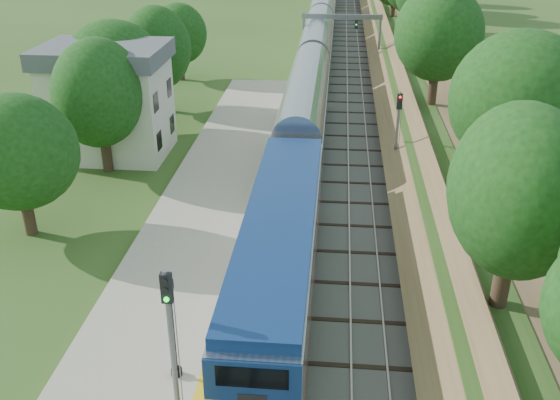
# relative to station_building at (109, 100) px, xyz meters

# --- Properties ---
(trackbed) EXTENTS (9.50, 170.00, 0.28)m
(trackbed) POSITION_rel_station_building_xyz_m (16.00, 30.00, -4.02)
(trackbed) COLOR #4C4944
(trackbed) RESTS_ON ground
(platform) EXTENTS (6.40, 68.00, 0.38)m
(platform) POSITION_rel_station_building_xyz_m (8.80, -14.00, -3.90)
(platform) COLOR #ADA58B
(platform) RESTS_ON ground
(yellow_stripe) EXTENTS (0.55, 68.00, 0.01)m
(yellow_stripe) POSITION_rel_station_building_xyz_m (11.65, -14.00, -3.70)
(yellow_stripe) COLOR gold
(yellow_stripe) RESTS_ON platform
(embankment) EXTENTS (10.64, 170.00, 11.70)m
(embankment) POSITION_rel_station_building_xyz_m (24.35, 30.00, -2.14)
(embankment) COLOR brown
(embankment) RESTS_ON ground
(station_building) EXTENTS (8.60, 6.60, 8.00)m
(station_building) POSITION_rel_station_building_xyz_m (0.00, 0.00, 0.00)
(station_building) COLOR beige
(station_building) RESTS_ON ground
(signal_gantry) EXTENTS (8.40, 0.38, 6.20)m
(signal_gantry) POSITION_rel_station_building_xyz_m (16.47, 24.99, 0.73)
(signal_gantry) COLOR slate
(signal_gantry) RESTS_ON ground
(trees_behind_platform) EXTENTS (7.82, 53.32, 7.21)m
(trees_behind_platform) POSITION_rel_station_building_xyz_m (2.83, -9.33, 0.44)
(trees_behind_platform) COLOR #332316
(trees_behind_platform) RESTS_ON ground
(train) EXTENTS (3.15, 126.03, 4.63)m
(train) POSITION_rel_station_building_xyz_m (14.00, 34.77, -1.73)
(train) COLOR black
(train) RESTS_ON trackbed
(lamppost_far) EXTENTS (0.43, 0.43, 4.39)m
(lamppost_far) POSITION_rel_station_building_xyz_m (10.47, -23.43, -1.75)
(lamppost_far) COLOR black
(lamppost_far) RESTS_ON platform
(signal_platform) EXTENTS (0.37, 0.29, 6.27)m
(signal_platform) POSITION_rel_station_building_xyz_m (11.10, -25.67, 0.14)
(signal_platform) COLOR slate
(signal_platform) RESTS_ON platform
(signal_farside) EXTENTS (0.34, 0.27, 6.15)m
(signal_farside) POSITION_rel_station_building_xyz_m (20.20, -3.62, -0.21)
(signal_farside) COLOR slate
(signal_farside) RESTS_ON ground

